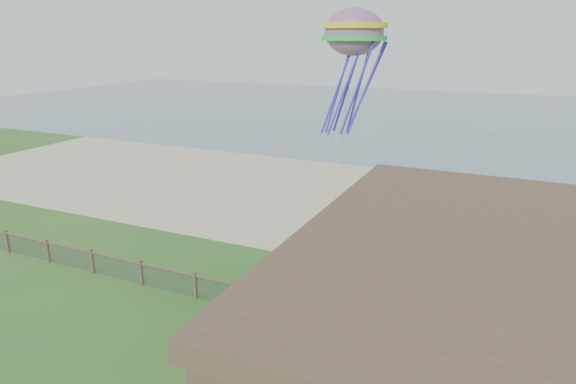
# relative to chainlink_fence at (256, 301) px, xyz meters

# --- Properties ---
(sand_beach) EXTENTS (72.00, 20.00, 0.02)m
(sand_beach) POSITION_rel_chainlink_fence_xyz_m (0.00, 16.00, -0.55)
(sand_beach) COLOR #BFB68A
(sand_beach) RESTS_ON ground
(ocean) EXTENTS (160.00, 68.00, 0.02)m
(ocean) POSITION_rel_chainlink_fence_xyz_m (0.00, 60.00, -0.55)
(ocean) COLOR slate
(ocean) RESTS_ON ground
(chainlink_fence) EXTENTS (36.20, 0.20, 1.25)m
(chainlink_fence) POSITION_rel_chainlink_fence_xyz_m (0.00, 0.00, 0.00)
(chainlink_fence) COLOR brown
(chainlink_fence) RESTS_ON ground
(picnic_table) EXTENTS (1.74, 1.39, 0.68)m
(picnic_table) POSITION_rel_chainlink_fence_xyz_m (7.81, -1.00, -0.21)
(picnic_table) COLOR brown
(picnic_table) RESTS_ON ground
(octopus_kite) EXTENTS (3.68, 3.01, 6.59)m
(octopus_kite) POSITION_rel_chainlink_fence_xyz_m (1.41, 7.67, 9.04)
(octopus_kite) COLOR #E94524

